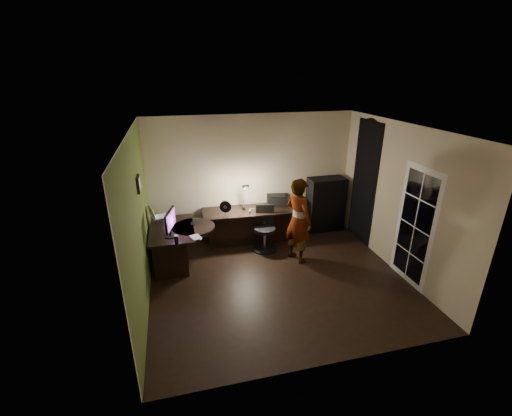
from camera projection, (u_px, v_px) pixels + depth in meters
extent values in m
cube|color=black|center=(278.00, 280.00, 6.20)|extent=(4.50, 4.00, 0.01)
cube|color=silver|center=(282.00, 128.00, 5.18)|extent=(4.50, 4.00, 0.01)
cube|color=#C2B392|center=(252.00, 177.00, 7.50)|extent=(4.50, 0.01, 2.70)
cube|color=#C2B392|center=(333.00, 276.00, 3.89)|extent=(4.50, 0.01, 2.70)
cube|color=#C2B392|center=(138.00, 224.00, 5.19)|extent=(0.01, 4.00, 2.70)
cube|color=#C2B392|center=(399.00, 199.00, 6.19)|extent=(0.01, 4.00, 2.70)
cube|color=#506329|center=(139.00, 224.00, 5.19)|extent=(0.00, 4.00, 2.70)
cube|color=black|center=(364.00, 183.00, 7.24)|extent=(0.01, 0.90, 2.60)
cube|color=white|center=(415.00, 227.00, 5.81)|extent=(0.02, 0.92, 2.10)
cube|color=black|center=(138.00, 184.00, 5.42)|extent=(0.04, 0.30, 0.25)
cube|color=black|center=(174.00, 246.00, 6.57)|extent=(0.83, 1.33, 0.76)
cube|color=black|center=(249.00, 226.00, 7.45)|extent=(2.01, 0.77, 0.75)
cube|color=black|center=(325.00, 204.00, 7.94)|extent=(0.84, 0.42, 1.26)
cube|color=silver|center=(161.00, 219.00, 6.68)|extent=(0.27, 0.23, 0.10)
cube|color=silver|center=(160.00, 211.00, 6.62)|extent=(0.41, 0.40, 0.22)
cube|color=black|center=(170.00, 227.00, 6.06)|extent=(0.25, 0.55, 0.36)
ellipsoid|color=silver|center=(200.00, 239.00, 5.99)|extent=(0.08, 0.10, 0.03)
cube|color=black|center=(193.00, 223.00, 6.62)|extent=(0.07, 0.14, 0.01)
cube|color=black|center=(193.00, 238.00, 6.06)|extent=(0.02, 0.15, 0.01)
cylinder|color=black|center=(176.00, 240.00, 5.77)|extent=(0.09, 0.09, 0.18)
cube|color=silver|center=(196.00, 237.00, 6.08)|extent=(0.23, 0.27, 0.01)
cube|color=black|center=(226.00, 209.00, 6.86)|extent=(0.27, 0.20, 0.37)
cube|color=navy|center=(254.00, 211.00, 7.16)|extent=(0.23, 0.14, 0.10)
cube|color=black|center=(278.00, 200.00, 7.59)|extent=(0.55, 0.47, 0.21)
cube|color=black|center=(243.00, 195.00, 7.20)|extent=(0.24, 0.33, 0.66)
cube|color=black|center=(265.00, 229.00, 7.07)|extent=(0.64, 0.64, 0.93)
imported|color=#D8A88C|center=(298.00, 221.00, 6.56)|extent=(0.62, 0.71, 1.69)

